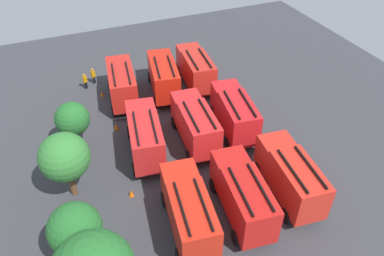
{
  "coord_description": "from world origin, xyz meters",
  "views": [
    {
      "loc": [
        -23.7,
        9.8,
        21.91
      ],
      "look_at": [
        0.0,
        0.0,
        1.4
      ],
      "focal_mm": 34.87,
      "sensor_mm": 36.0,
      "label": 1
    }
  ],
  "objects": [
    {
      "name": "ground_plane",
      "position": [
        0.0,
        0.0,
        0.0
      ],
      "size": [
        54.22,
        54.22,
        0.0
      ],
      "primitive_type": "plane",
      "color": "#38383D"
    },
    {
      "name": "fire_truck_0",
      "position": [
        -8.71,
        -4.2,
        2.15
      ],
      "size": [
        7.43,
        3.41,
        3.88
      ],
      "rotation": [
        0.0,
        0.0,
        -0.11
      ],
      "color": "red",
      "rests_on": "ground"
    },
    {
      "name": "fire_truck_1",
      "position": [
        -0.18,
        -4.03,
        2.15
      ],
      "size": [
        7.5,
        3.67,
        3.88
      ],
      "rotation": [
        0.0,
        0.0,
        -0.16
      ],
      "color": "red",
      "rests_on": "ground"
    },
    {
      "name": "fire_truck_2",
      "position": [
        8.43,
        -3.89,
        2.15
      ],
      "size": [
        7.42,
        3.38,
        3.88
      ],
      "rotation": [
        0.0,
        0.0,
        -0.11
      ],
      "color": "red",
      "rests_on": "ground"
    },
    {
      "name": "fire_truck_3",
      "position": [
        -8.98,
        -0.09,
        2.15
      ],
      "size": [
        7.45,
        3.47,
        3.88
      ],
      "rotation": [
        0.0,
        0.0,
        -0.12
      ],
      "color": "red",
      "rests_on": "ground"
    },
    {
      "name": "fire_truck_4",
      "position": [
        -0.34,
        -0.14,
        2.15
      ],
      "size": [
        7.39,
        3.27,
        3.88
      ],
      "rotation": [
        0.0,
        0.0,
        -0.09
      ],
      "color": "red",
      "rests_on": "ground"
    },
    {
      "name": "fire_truck_5",
      "position": [
        8.28,
        -0.22,
        2.15
      ],
      "size": [
        7.53,
        3.83,
        3.88
      ],
      "rotation": [
        0.0,
        0.0,
        -0.19
      ],
      "color": "red",
      "rests_on": "ground"
    },
    {
      "name": "fire_truck_6",
      "position": [
        -8.84,
        3.9,
        2.15
      ],
      "size": [
        7.46,
        3.53,
        3.88
      ],
      "rotation": [
        0.0,
        0.0,
        -0.13
      ],
      "color": "red",
      "rests_on": "ground"
    },
    {
      "name": "fire_truck_7",
      "position": [
        -0.17,
        4.32,
        2.15
      ],
      "size": [
        7.51,
        3.72,
        3.88
      ],
      "rotation": [
        0.0,
        0.0,
        -0.17
      ],
      "color": "red",
      "rests_on": "ground"
    },
    {
      "name": "fire_truck_8",
      "position": [
        8.56,
        4.09,
        2.15
      ],
      "size": [
        7.48,
        3.61,
        3.88
      ],
      "rotation": [
        0.0,
        0.0,
        -0.15
      ],
      "color": "red",
      "rests_on": "ground"
    },
    {
      "name": "firefighter_0",
      "position": [
        13.14,
        6.26,
        0.98
      ],
      "size": [
        0.39,
        0.48,
        1.74
      ],
      "rotation": [
        0.0,
        0.0,
        3.57
      ],
      "color": "black",
      "rests_on": "ground"
    },
    {
      "name": "firefighter_1",
      "position": [
        2.9,
        2.4,
        0.91
      ],
      "size": [
        0.35,
        0.47,
        1.63
      ],
      "rotation": [
        0.0,
        0.0,
        3.43
      ],
      "color": "black",
      "rests_on": "ground"
    },
    {
      "name": "firefighter_2",
      "position": [
        12.41,
        7.28,
        0.96
      ],
      "size": [
        0.43,
        0.48,
        1.71
      ],
      "rotation": [
        0.0,
        0.0,
        3.73
      ],
      "color": "black",
      "rests_on": "ground"
    },
    {
      "name": "tree_1",
      "position": [
        -8.56,
        11.06,
        3.42
      ],
      "size": [
        3.28,
        3.28,
        5.08
      ],
      "color": "brown",
      "rests_on": "ground"
    },
    {
      "name": "tree_2",
      "position": [
        -2.38,
        10.79,
        3.79
      ],
      "size": [
        3.63,
        3.63,
        5.63
      ],
      "color": "brown",
      "rests_on": "ground"
    },
    {
      "name": "tree_3",
      "position": [
        3.04,
        9.59,
        3.04
      ],
      "size": [
        2.91,
        2.91,
        4.52
      ],
      "color": "brown",
      "rests_on": "ground"
    },
    {
      "name": "traffic_cone_0",
      "position": [
        4.2,
        5.94,
        0.32
      ],
      "size": [
        0.44,
        0.44,
        0.63
      ],
      "primitive_type": "cone",
      "color": "#F2600C",
      "rests_on": "ground"
    },
    {
      "name": "traffic_cone_1",
      "position": [
        -4.29,
        6.8,
        0.29
      ],
      "size": [
        0.41,
        0.41,
        0.58
      ],
      "primitive_type": "cone",
      "color": "#F2600C",
      "rests_on": "ground"
    },
    {
      "name": "traffic_cone_2",
      "position": [
        10.31,
        6.0,
        0.28
      ],
      "size": [
        0.39,
        0.39,
        0.56
      ],
      "primitive_type": "cone",
      "color": "#F2600C",
      "rests_on": "ground"
    }
  ]
}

